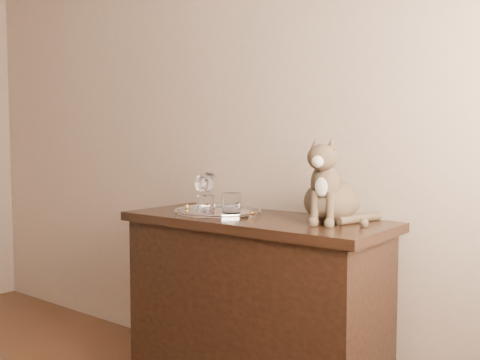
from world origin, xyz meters
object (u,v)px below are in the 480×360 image
Objects in this scene: wine_glass_c at (201,192)px; wine_glass_d at (208,193)px; sideboard at (254,312)px; tumbler_c at (231,203)px; tumbler_b at (206,205)px; tray at (218,212)px; cat at (332,180)px; wine_glass_a at (209,190)px.

wine_glass_c is 0.03m from wine_glass_d.
sideboard is 0.49m from tumbler_c.
tumbler_b reaches higher than sideboard.
wine_glass_d is at bearing -179.80° from tumbler_c.
tray reaches higher than sideboard.
cat is (0.63, 0.10, 0.08)m from wine_glass_c.
tray is 0.13m from wine_glass_c.
tumbler_b is 0.13m from tumbler_c.
tray is 0.57m from cat.
wine_glass_d is at bearing 21.30° from wine_glass_c.
wine_glass_a reaches higher than wine_glass_d.
tumbler_b is (0.13, -0.18, -0.05)m from wine_glass_a.
wine_glass_d reaches higher than sideboard.
wine_glass_c is 0.16m from tumbler_b.
wine_glass_a is at bearing 162.33° from tumbler_c.
sideboard is 3.00× the size of tray.
sideboard is at bearing 36.87° from tumbler_b.
wine_glass_c and wine_glass_d have the same top height.
cat is (0.51, 0.20, 0.12)m from tumbler_b.
wine_glass_a is at bearing 171.60° from cat.
wine_glass_d is 1.83× the size of tumbler_c.
sideboard is 3.48× the size of cat.
wine_glass_c is at bearing 138.64° from tumbler_b.
tray is 4.66× the size of tumbler_b.
wine_glass_c is at bearing 178.12° from cat.
wine_glass_d is (0.03, 0.01, -0.00)m from wine_glass_c.
tumbler_b reaches higher than tray.
wine_glass_c reaches higher than tumbler_c.
cat reaches higher than tray.
sideboard is 0.69m from cat.
wine_glass_a is at bearing 127.49° from tumbler_b.
tray is at bearing 9.45° from wine_glass_c.
tumbler_b is at bearing -143.13° from sideboard.
wine_glass_d reaches higher than tumbler_b.
cat is at bearing 11.05° from tumbler_c.
wine_glass_a is 0.20m from tumbler_c.
tumbler_c is (0.05, 0.12, 0.00)m from tumbler_b.
tray is 0.10m from tumbler_c.
cat is at bearing 9.11° from tray.
cat reaches higher than wine_glass_c.
cat reaches higher than tumbler_c.
tumbler_b is (0.12, -0.10, -0.04)m from wine_glass_c.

